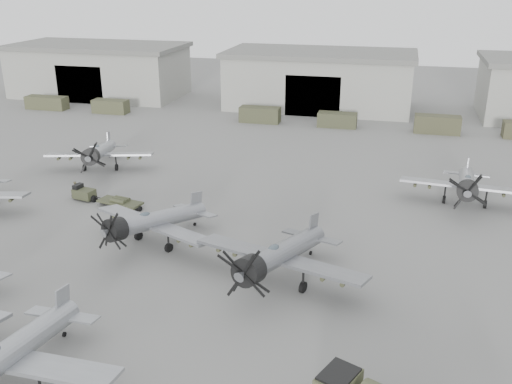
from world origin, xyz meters
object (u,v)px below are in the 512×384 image
Objects in this scene: aircraft_mid_1 at (151,222)px; aircraft_mid_2 at (278,256)px; aircraft_near_1 at (3,358)px; aircraft_far_1 at (467,184)px; aircraft_far_0 at (99,152)px; tug_trailer at (98,197)px; ground_crew at (76,189)px.

aircraft_mid_1 is 0.89× the size of aircraft_mid_2.
aircraft_near_1 is at bearing -67.23° from aircraft_mid_1.
aircraft_far_1 is (24.54, 31.93, -0.01)m from aircraft_near_1.
aircraft_mid_2 reaches higher than aircraft_near_1.
aircraft_far_0 is 37.18m from aircraft_far_1.
aircraft_near_1 reaches higher than aircraft_far_1.
aircraft_mid_2 reaches higher than aircraft_mid_1.
aircraft_mid_2 is at bearing 5.43° from aircraft_mid_1.
aircraft_far_1 is at bearing 52.88° from aircraft_near_1.
aircraft_near_1 is 1.04× the size of aircraft_far_0.
aircraft_near_1 is 35.08m from aircraft_far_0.
aircraft_far_1 is at bearing 24.39° from tug_trailer.
tug_trailer is 4.64× the size of ground_crew.
aircraft_near_1 is 27.48m from ground_crew.
aircraft_near_1 is 1.59× the size of tug_trailer.
aircraft_mid_2 is 1.09× the size of aircraft_far_0.
aircraft_mid_1 is at bearing -143.64° from aircraft_far_1.
aircraft_near_1 is 1.06× the size of aircraft_mid_1.
aircraft_mid_1 is 13.72m from ground_crew.
aircraft_far_0 is 7.86m from ground_crew.
aircraft_far_0 is (-12.83, 15.42, 0.00)m from aircraft_mid_1.
aircraft_near_1 is 40.27m from aircraft_far_1.
aircraft_far_0 is (-23.58, 18.91, -0.19)m from aircraft_mid_2.
ground_crew is (-11.18, 7.84, -1.27)m from aircraft_mid_1.
ground_crew is (1.65, -7.58, -1.27)m from aircraft_far_0.
aircraft_mid_2 is at bearing 52.06° from aircraft_near_1.
ground_crew is at bearing 168.39° from aircraft_mid_1.
aircraft_far_1 reaches higher than aircraft_far_0.
aircraft_mid_1 is 0.94× the size of aircraft_far_1.
aircraft_mid_1 is (0.20, 17.31, -0.10)m from aircraft_near_1.
ground_crew reaches higher than tug_trailer.
aircraft_far_0 is at bearing 128.69° from tug_trailer.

